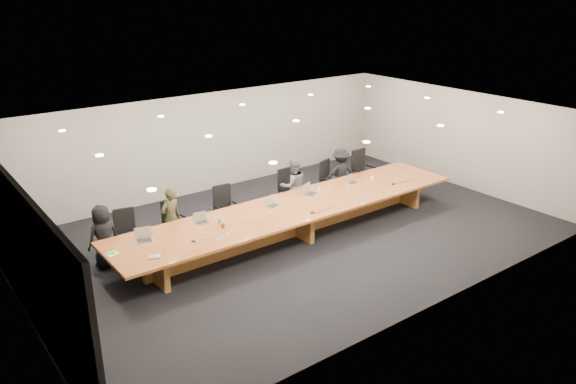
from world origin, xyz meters
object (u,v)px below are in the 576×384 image
object	(u,v)px
mic_left	(193,241)
mic_right	(393,184)
laptop_d	(312,189)
person_a	(103,236)
person_d	(340,173)
chair_far_left	(127,234)
chair_far_right	(364,171)
chair_right	(331,180)
av_box	(155,257)
laptop_c	(273,202)
amber_mug	(223,226)
conference_table	(296,215)
chair_mid_right	(291,190)
laptop_e	(354,179)
water_bottle	(220,221)
chair_left	(175,222)
person_c	(293,186)
mic_center	(312,212)
chair_mid_left	(226,208)
laptop_a	(144,235)
person_b	(171,218)
paper_cup_near	(319,190)
paper_cup_far	(372,178)

from	to	relation	value
mic_left	mic_right	xyz separation A→B (m)	(5.75, -0.04, -0.00)
laptop_d	mic_left	distance (m)	3.65
person_a	person_d	xyz separation A→B (m)	(6.67, 0.06, 0.02)
chair_far_left	chair_far_right	xyz separation A→B (m)	(7.01, -0.09, 0.07)
chair_right	av_box	size ratio (longest dim) A/B	5.32
laptop_c	amber_mug	bearing A→B (deg)	172.12
conference_table	laptop_c	size ratio (longest dim) A/B	29.28
chair_mid_right	laptop_e	world-z (taller)	chair_mid_right
water_bottle	amber_mug	bearing A→B (deg)	-95.96
laptop_c	av_box	world-z (taller)	laptop_c
chair_right	mic_left	distance (m)	5.34
chair_left	person_c	distance (m)	3.27
chair_mid_right	mic_left	world-z (taller)	chair_mid_right
mic_center	chair_mid_right	bearing A→B (deg)	66.50
chair_mid_left	mic_center	distance (m)	2.20
chair_mid_left	laptop_a	xyz separation A→B (m)	(-2.51, -0.99, 0.34)
mic_center	laptop_e	bearing A→B (deg)	22.90
person_b	laptop_a	world-z (taller)	person_b
paper_cup_near	mic_left	xyz separation A→B (m)	(-3.87, -0.70, -0.03)
chair_mid_left	laptop_d	xyz separation A→B (m)	(1.87, -0.95, 0.34)
paper_cup_far	amber_mug	bearing A→B (deg)	-176.61
chair_mid_right	amber_mug	bearing A→B (deg)	-158.76
person_c	laptop_a	xyz separation A→B (m)	(-4.42, -0.84, 0.15)
chair_mid_right	person_d	bearing A→B (deg)	-4.85
chair_far_left	chair_left	xyz separation A→B (m)	(1.14, -0.00, -0.02)
amber_mug	chair_left	bearing A→B (deg)	107.05
laptop_d	paper_cup_near	distance (m)	0.30
laptop_d	chair_mid_left	bearing A→B (deg)	128.80
laptop_e	mic_center	bearing A→B (deg)	-173.30
mic_left	water_bottle	bearing A→B (deg)	24.54
chair_far_left	chair_right	size ratio (longest dim) A/B	0.97
amber_mug	laptop_d	bearing A→B (deg)	8.61
person_b	mic_right	bearing A→B (deg)	153.62
chair_right	laptop_d	xyz separation A→B (m)	(-1.49, -0.97, 0.34)
person_a	paper_cup_far	size ratio (longest dim) A/B	13.41
chair_far_left	paper_cup_far	distance (m)	6.40
person_b	person_c	bearing A→B (deg)	168.35
laptop_c	av_box	bearing A→B (deg)	172.56
laptop_c	chair_mid_right	bearing A→B (deg)	17.72
person_c	mic_right	bearing A→B (deg)	160.24
laptop_c	laptop_d	distance (m)	1.21
paper_cup_near	paper_cup_far	xyz separation A→B (m)	(1.67, -0.19, 0.01)
chair_far_left	paper_cup_near	xyz separation A→B (m)	(4.62, -0.93, 0.26)
chair_mid_right	paper_cup_near	world-z (taller)	chair_mid_right
mic_center	paper_cup_far	bearing A→B (deg)	16.04
laptop_d	laptop_e	xyz separation A→B (m)	(1.39, -0.02, -0.02)
laptop_d	mic_center	xyz separation A→B (m)	(-0.73, -0.91, -0.12)
chair_mid_right	mic_left	xyz separation A→B (m)	(-3.66, -1.57, 0.19)
mic_right	chair_far_right	bearing A→B (deg)	72.18
chair_left	person_a	xyz separation A→B (m)	(-1.70, -0.14, 0.16)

